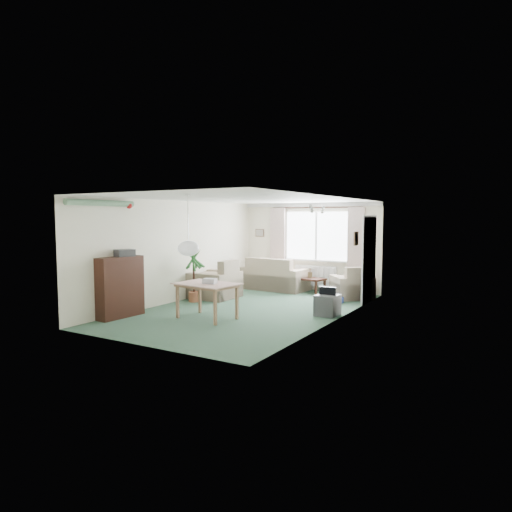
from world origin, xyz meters
The scene contains 25 objects.
ground centered at (0.00, 0.00, 0.00)m, with size 6.50×6.50×0.00m, color #325440.
window centered at (0.20, 3.23, 1.50)m, with size 1.80×0.03×1.30m, color white.
curtain_rod centered at (0.20, 3.15, 2.27)m, with size 2.60×0.03×0.03m, color black.
curtain_left centered at (-0.95, 3.13, 1.27)m, with size 0.45×0.08×2.00m, color beige.
curtain_right centered at (1.35, 3.13, 1.27)m, with size 0.45×0.08×2.00m, color beige.
radiator centered at (0.20, 3.19, 0.40)m, with size 1.20×0.10×0.55m, color white.
doorway centered at (1.99, 2.20, 1.00)m, with size 0.03×0.95×2.00m, color black.
pendant_lamp centered at (0.20, -2.30, 1.48)m, with size 0.36×0.36×0.36m, color white.
tinsel_garland centered at (-1.92, -2.30, 2.28)m, with size 1.60×1.60×0.12m, color #196626.
bauble_cluster_a centered at (1.30, 0.90, 2.22)m, with size 0.20×0.20×0.20m, color silver.
bauble_cluster_b centered at (1.60, -0.30, 2.22)m, with size 0.20×0.20×0.20m, color silver.
wall_picture_back centered at (-1.60, 3.23, 1.55)m, with size 0.28×0.03×0.22m, color brown.
wall_picture_right centered at (1.98, 1.20, 1.55)m, with size 0.03×0.24×0.30m, color brown.
sofa centered at (-0.81, 2.75, 0.44)m, with size 1.78×0.94×0.89m, color #B9B28C.
armchair_corner centered at (1.48, 2.48, 0.40)m, with size 0.90×0.86×0.81m, color #C5A995.
armchair_left centered at (-1.50, 0.82, 0.47)m, with size 1.06×1.00×0.95m, color beige.
coffee_table centered at (0.18, 2.75, 0.20)m, with size 0.88×0.49×0.40m, color black.
photo_frame centered at (0.25, 2.71, 0.48)m, with size 0.12×0.02×0.16m, color brown.
bookshelf centered at (-1.84, -1.97, 0.61)m, with size 0.33×1.00×1.22m, color black.
hifi_box centered at (-1.81, -1.84, 1.29)m, with size 0.28×0.35×0.14m, color #3D3D42.
houseplant centered at (-1.61, 0.12, 0.64)m, with size 0.55×0.55×1.29m, color #1D5520.
dining_table centered at (-0.25, -1.19, 0.34)m, with size 1.10×0.73×0.69m, color tan.
gift_box centered at (-0.17, -1.20, 0.75)m, with size 0.25×0.18×0.12m, color silver.
tv_cube centered at (1.70, 0.30, 0.21)m, with size 0.43×0.47×0.43m, color #37383C.
pet_bed centered at (1.22, 1.75, 0.06)m, with size 0.58×0.58×0.12m, color navy.
Camera 1 is at (5.12, -8.37, 2.01)m, focal length 32.00 mm.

